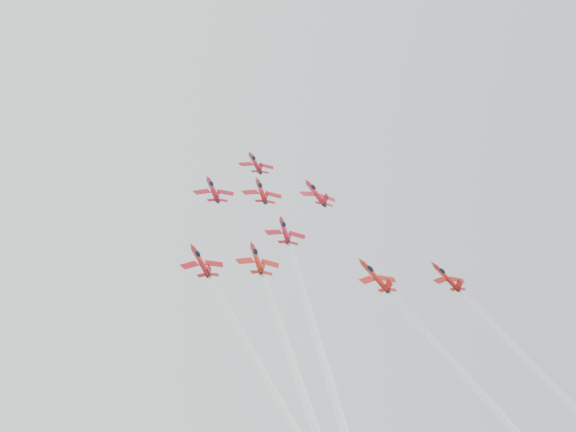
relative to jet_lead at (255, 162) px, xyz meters
name	(u,v)px	position (x,y,z in m)	size (l,w,h in m)	color
jet_lead	(255,162)	(0.00, 0.00, 0.00)	(9.88, 11.89, 9.80)	maroon
jet_row2_left	(213,189)	(-15.45, -13.31, -11.00)	(9.77, 11.75, 9.69)	maroon
jet_row2_center	(261,190)	(-2.94, -12.23, -10.11)	(10.11, 12.17, 10.03)	#A40F16
jet_row2_right	(316,193)	(12.33, -11.16, -9.22)	(10.52, 12.66, 10.43)	#B31122
jet_center	(368,378)	(-2.77, -61.23, -50.69)	(9.33, 79.18, 65.74)	#A10F1D
jet_rear_farright	(566,417)	(31.04, -69.72, -57.71)	(8.34, 70.80, 58.79)	maroon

